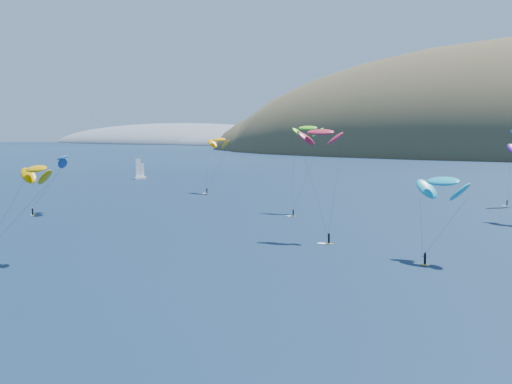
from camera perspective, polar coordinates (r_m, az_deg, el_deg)
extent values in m
ellipsoid|color=#3D3526|center=(667.24, 10.02, 2.70)|extent=(340.00, 240.00, 120.00)
ellipsoid|color=slate|center=(974.46, -5.93, 3.74)|extent=(400.00, 240.00, 60.00)
ellipsoid|color=slate|center=(866.92, 0.20, 3.65)|extent=(240.00, 180.00, 44.00)
cube|color=white|center=(300.22, -9.29, 1.10)|extent=(2.33, 6.78, 0.80)
cylinder|color=white|center=(300.27, -9.25, 1.99)|extent=(0.12, 0.12, 9.32)
cube|color=gold|center=(231.14, -3.95, -0.14)|extent=(1.51, 0.79, 0.08)
cylinder|color=black|center=(231.05, -3.95, 0.09)|extent=(0.34, 0.34, 1.55)
sphere|color=#8C6047|center=(230.98, -3.95, 0.31)|extent=(0.26, 0.26, 0.26)
ellipsoid|color=#FC9D06|center=(235.43, -2.99, 4.21)|extent=(9.68, 6.37, 4.96)
ellipsoid|color=#C99300|center=(121.68, -17.16, 1.79)|extent=(8.86, 5.99, 4.53)
cube|color=gold|center=(173.15, 2.99, -1.95)|extent=(1.42, 0.68, 0.08)
cylinder|color=black|center=(173.04, 2.99, -1.67)|extent=(0.32, 0.32, 1.46)
sphere|color=#8C6047|center=(172.94, 2.99, -1.39)|extent=(0.24, 0.24, 0.24)
ellipsoid|color=#55D419|center=(182.96, 4.17, 5.14)|extent=(8.09, 5.05, 4.19)
cube|color=gold|center=(207.53, 19.44, -1.04)|extent=(1.11, 1.19, 0.07)
cylinder|color=black|center=(207.45, 19.44, -0.83)|extent=(0.30, 0.30, 1.35)
sphere|color=#8C6047|center=(207.37, 19.45, -0.61)|extent=(0.23, 0.23, 0.23)
cube|color=gold|center=(115.66, 13.35, -5.70)|extent=(1.61, 1.09, 0.09)
cylinder|color=black|center=(115.48, 13.36, -5.22)|extent=(0.37, 0.37, 1.68)
sphere|color=#8C6047|center=(115.31, 13.37, -4.74)|extent=(0.28, 0.28, 0.28)
ellipsoid|color=#0F9ABE|center=(119.52, 14.74, 0.84)|extent=(10.81, 8.37, 5.47)
cube|color=gold|center=(133.15, 5.84, -4.15)|extent=(1.68, 0.74, 0.09)
cylinder|color=black|center=(132.99, 5.85, -3.71)|extent=(0.38, 0.38, 1.74)
sphere|color=#8C6047|center=(132.84, 5.85, -3.28)|extent=(0.29, 0.29, 0.29)
ellipsoid|color=#A71E37|center=(137.91, 5.19, 4.80)|extent=(8.73, 5.15, 4.58)
cube|color=gold|center=(182.48, -17.43, -1.81)|extent=(1.34, 1.38, 0.08)
cylinder|color=black|center=(182.37, -17.44, -1.52)|extent=(0.35, 0.35, 1.59)
sphere|color=#8C6047|center=(182.26, -17.45, -1.23)|extent=(0.27, 0.27, 0.27)
ellipsoid|color=navy|center=(186.17, -15.22, 2.68)|extent=(8.91, 9.05, 4.84)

